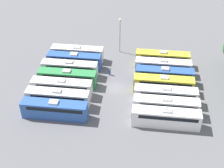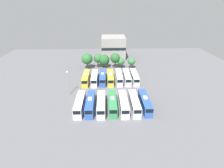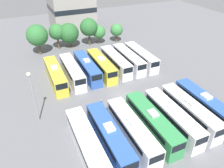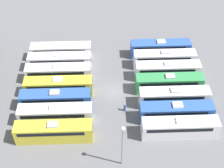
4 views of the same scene
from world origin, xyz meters
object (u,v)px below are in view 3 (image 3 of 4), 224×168
at_px(bus_10, 101,65).
at_px(tree_2, 69,33).
at_px(bus_13, 141,57).
at_px(bus_2, 132,130).
at_px(bus_8, 72,71).
at_px(bus_7, 55,75).
at_px(bus_1, 109,136).
at_px(tree_3, 89,27).
at_px(tree_4, 99,32).
at_px(bus_3, 152,122).
at_px(bus_0, 87,143).
at_px(tree_1, 57,32).
at_px(depot_building, 71,9).
at_px(worker_person, 101,104).
at_px(bus_9, 87,67).
at_px(tree_0, 37,35).
at_px(bus_4, 172,117).
at_px(bus_11, 115,61).
at_px(tree_5, 117,30).
at_px(light_pole, 32,90).
at_px(bus_12, 128,59).
at_px(bus_6, 204,104).
at_px(bus_5, 189,111).

distance_m(bus_10, tree_2, 17.11).
bearing_deg(bus_13, bus_2, -123.12).
height_order(bus_2, bus_8, same).
bearing_deg(bus_7, bus_1, -80.59).
xyz_separation_m(bus_8, tree_3, (9.24, 15.95, 3.28)).
bearing_deg(tree_4, bus_13, -74.32).
relative_size(bus_2, bus_3, 1.00).
height_order(bus_0, bus_1, same).
distance_m(tree_1, depot_building, 18.00).
height_order(worker_person, tree_4, tree_4).
bearing_deg(bus_7, bus_0, -89.89).
relative_size(bus_9, tree_2, 1.82).
xyz_separation_m(bus_7, tree_2, (7.34, 16.90, 2.14)).
bearing_deg(tree_0, bus_9, -63.18).
height_order(bus_4, tree_0, tree_0).
relative_size(bus_11, bus_13, 1.00).
relative_size(bus_13, depot_building, 0.92).
bearing_deg(bus_9, bus_7, -176.91).
bearing_deg(tree_4, tree_5, -7.11).
distance_m(bus_4, tree_0, 38.24).
distance_m(bus_7, bus_11, 13.48).
relative_size(tree_1, tree_4, 1.29).
distance_m(bus_9, tree_4, 17.97).
xyz_separation_m(bus_3, bus_13, (9.83, 20.05, 0.00)).
distance_m(bus_4, tree_1, 38.13).
xyz_separation_m(bus_2, bus_8, (-3.14, 20.00, 0.00)).
relative_size(bus_2, light_pole, 1.37).
bearing_deg(bus_12, bus_13, -1.13).
distance_m(bus_1, bus_4, 10.18).
height_order(bus_2, bus_12, same).
distance_m(bus_13, tree_5, 15.01).
bearing_deg(bus_3, bus_0, -179.82).
relative_size(bus_8, light_pole, 1.37).
distance_m(light_pole, depot_building, 46.58).
distance_m(bus_6, tree_3, 36.46).
relative_size(bus_3, light_pole, 1.37).
bearing_deg(bus_2, tree_3, 80.36).
distance_m(bus_3, bus_8, 20.77).
relative_size(bus_11, tree_3, 1.60).
xyz_separation_m(tree_4, tree_5, (5.13, -0.64, 0.05)).
relative_size(bus_0, bus_7, 1.00).
height_order(bus_12, bus_13, same).
bearing_deg(tree_3, bus_2, -99.64).
bearing_deg(tree_5, worker_person, -119.78).
bearing_deg(tree_4, tree_1, 174.87).
bearing_deg(bus_5, light_pole, 156.29).
xyz_separation_m(bus_0, bus_5, (16.76, -0.18, 0.00)).
bearing_deg(depot_building, tree_2, -107.73).
height_order(bus_3, worker_person, bus_3).
bearing_deg(tree_5, depot_building, 114.94).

